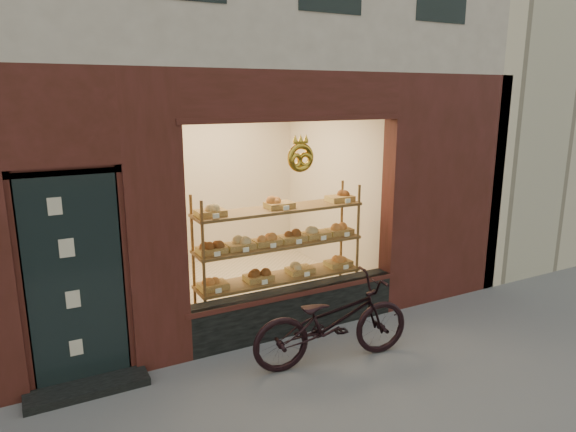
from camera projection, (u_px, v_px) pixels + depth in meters
neighbor_right at (560, 24)px, 12.39m from camera, size 12.00×7.00×9.00m
display_shelf at (280, 255)px, 6.51m from camera, size 2.20×0.45×1.70m
bicycle at (332, 321)px, 5.51m from camera, size 1.86×0.85×0.94m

